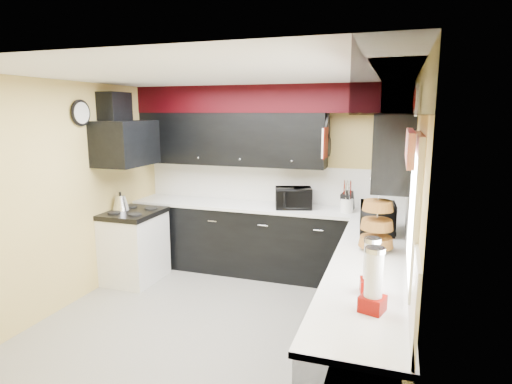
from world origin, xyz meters
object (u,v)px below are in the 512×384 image
microwave (378,218)px  utensil_crock (347,206)px  toaster_oven (293,198)px  kettle (121,203)px  knife_block (347,202)px

microwave → utensil_crock: microwave is taller
toaster_oven → utensil_crock: 0.68m
toaster_oven → kettle: (-2.10, -0.72, -0.06)m
toaster_oven → knife_block: (0.68, 0.03, -0.01)m
utensil_crock → kettle: kettle is taller
toaster_oven → knife_block: bearing=-14.3°
microwave → utensil_crock: size_ratio=3.10×
microwave → knife_block: (-0.40, 0.83, -0.02)m
microwave → utensil_crock: (-0.40, 0.78, -0.06)m
microwave → knife_block: microwave is taller
kettle → toaster_oven: bearing=19.0°
toaster_oven → microwave: 1.35m
microwave → knife_block: bearing=21.0°
kettle → utensil_crock: bearing=14.2°
microwave → kettle: bearing=83.8°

